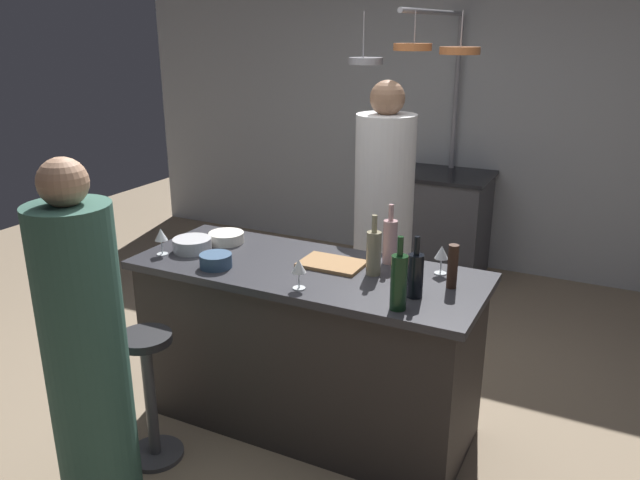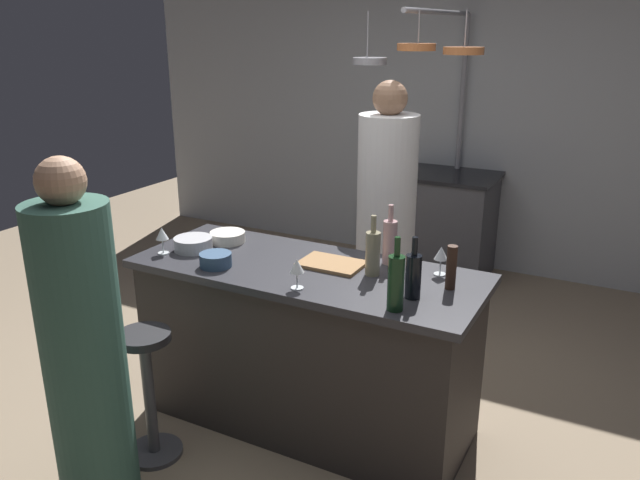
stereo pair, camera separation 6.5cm
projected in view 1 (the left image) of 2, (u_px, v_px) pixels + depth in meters
The scene contains 20 objects.
ground_plane at pixel (308, 419), 3.47m from camera, with size 9.00×9.00×0.00m, color gray.
back_wall at pixel (459, 118), 5.46m from camera, with size 6.40×0.16×2.60m, color #B2B7BC.
kitchen_island at pixel (307, 346), 3.32m from camera, with size 1.80×0.72×0.90m.
stove_range at pixel (440, 224), 5.40m from camera, with size 0.80×0.64×0.89m.
chef at pixel (383, 231), 4.01m from camera, with size 0.37×0.37×1.76m.
bar_stool_left at pixel (150, 391), 3.05m from camera, with size 0.28×0.28×0.68m.
guest_left at pixel (87, 362), 2.60m from camera, with size 0.34×0.34×1.60m.
overhead_pot_rack at pixel (431, 81), 4.48m from camera, with size 0.89×1.48×2.17m.
cutting_board at pixel (332, 264), 3.20m from camera, with size 0.32×0.22×0.02m, color #997047.
pepper_mill at pixel (453, 266), 2.90m from camera, with size 0.05×0.05×0.21m, color #382319.
wine_bottle_red at pixel (399, 281), 2.67m from camera, with size 0.07×0.07×0.33m.
wine_bottle_rose at pixel (390, 241), 3.20m from camera, with size 0.07×0.07×0.31m.
wine_bottle_dark at pixel (415, 274), 2.80m from camera, with size 0.07×0.07×0.29m.
wine_bottle_white at pixel (374, 252), 3.05m from camera, with size 0.07×0.07×0.30m.
wine_glass_near_right_guest at pixel (442, 254), 3.06m from camera, with size 0.07×0.07×0.15m.
wine_glass_near_left_guest at pixel (299, 268), 2.88m from camera, with size 0.07×0.07×0.15m.
wine_glass_by_chef at pixel (161, 236), 3.32m from camera, with size 0.07×0.07×0.15m.
mixing_bowl_ceramic at pixel (226, 238), 3.53m from camera, with size 0.20×0.20×0.06m, color silver.
mixing_bowl_steel at pixel (192, 245), 3.40m from camera, with size 0.21×0.21×0.07m, color #B7B7BC.
mixing_bowl_blue at pixel (216, 261), 3.17m from camera, with size 0.16×0.16×0.07m, color #334C6B.
Camera 1 is at (1.39, -2.62, 2.05)m, focal length 35.30 mm.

